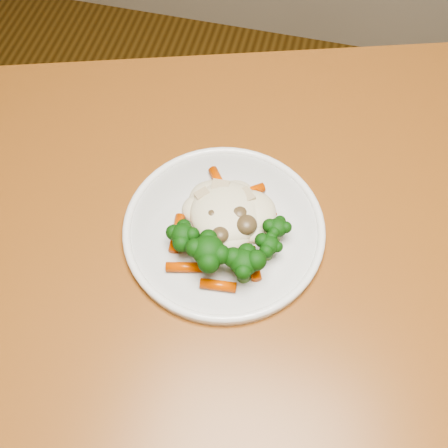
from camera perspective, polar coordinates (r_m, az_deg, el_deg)
dining_table at (r=0.76m, az=7.10°, el=-9.35°), size 1.36×1.11×0.75m
plate at (r=0.69m, az=-0.00°, el=-0.60°), size 0.25×0.25×0.01m
meal at (r=0.66m, az=0.27°, el=-0.77°), size 0.14×0.17×0.05m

